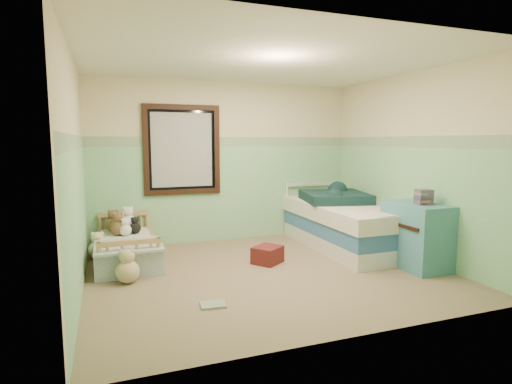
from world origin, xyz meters
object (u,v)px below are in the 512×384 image
object	(u,v)px
dresser	(416,235)
red_pillow	(268,255)
toddler_bed_frame	(127,255)
twin_bed_frame	(347,240)
plush_floor_cream	(98,250)
floor_book	(213,305)
plush_floor_tan	(128,272)

from	to	relation	value
dresser	red_pillow	xyz separation A→B (m)	(-1.70, 0.80, -0.30)
red_pillow	dresser	bearing A→B (deg)	-25.10
toddler_bed_frame	twin_bed_frame	xyz separation A→B (m)	(3.13, -0.38, 0.02)
plush_floor_cream	dresser	xyz separation A→B (m)	(3.79, -1.75, 0.28)
dresser	red_pillow	bearing A→B (deg)	154.90
red_pillow	floor_book	distance (m)	1.53
twin_bed_frame	red_pillow	xyz separation A→B (m)	(-1.41, -0.33, 0.00)
toddler_bed_frame	plush_floor_tan	distance (m)	0.87
plush_floor_tan	red_pillow	xyz separation A→B (m)	(1.76, 0.17, -0.02)
plush_floor_cream	red_pillow	distance (m)	2.29
plush_floor_tan	dresser	world-z (taller)	dresser
dresser	twin_bed_frame	bearing A→B (deg)	104.26
plush_floor_cream	twin_bed_frame	size ratio (longest dim) A/B	0.12
plush_floor_cream	dresser	world-z (taller)	dresser
red_pillow	toddler_bed_frame	bearing A→B (deg)	157.76
toddler_bed_frame	dresser	bearing A→B (deg)	-23.68
plush_floor_tan	red_pillow	world-z (taller)	plush_floor_tan
toddler_bed_frame	plush_floor_cream	xyz separation A→B (m)	(-0.37, 0.25, 0.03)
dresser	floor_book	distance (m)	2.77
dresser	floor_book	bearing A→B (deg)	-172.98
plush_floor_tan	dresser	size ratio (longest dim) A/B	0.32
toddler_bed_frame	twin_bed_frame	size ratio (longest dim) A/B	0.67
floor_book	plush_floor_tan	bearing A→B (deg)	133.93
toddler_bed_frame	plush_floor_cream	distance (m)	0.44
toddler_bed_frame	plush_floor_tan	size ratio (longest dim) A/B	5.50
dresser	floor_book	world-z (taller)	dresser
plush_floor_cream	red_pillow	size ratio (longest dim) A/B	0.72
plush_floor_cream	dresser	bearing A→B (deg)	-24.81
twin_bed_frame	dresser	bearing A→B (deg)	-75.74
plush_floor_tan	twin_bed_frame	xyz separation A→B (m)	(3.17, 0.50, -0.02)
twin_bed_frame	floor_book	xyz separation A→B (m)	(-2.43, -1.46, -0.10)
floor_book	toddler_bed_frame	bearing A→B (deg)	117.30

